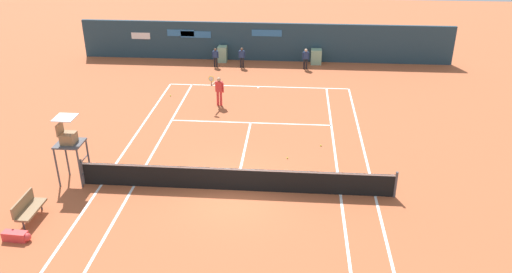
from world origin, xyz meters
The scene contains 13 objects.
ground_plane centered at (0.00, 0.58, 0.00)m, with size 80.00×80.00×0.01m.
tennis_net centered at (0.00, 0.00, 0.51)m, with size 12.10×0.10×1.07m.
sponsor_back_wall centered at (0.01, 16.97, 1.24)m, with size 25.00×1.02×2.57m.
umpire_chair centered at (-6.42, 0.20, 1.79)m, with size 1.00×1.00×2.76m.
player_bench centered at (-6.93, -2.51, 0.51)m, with size 0.54×1.43×0.88m.
equipment_bag centered at (-6.76, -3.68, 0.16)m, with size 0.96×0.34×0.32m.
player_on_baseline centered at (-1.88, 8.54, 0.94)m, with size 0.73×0.66×1.82m.
ball_kid_centre_post centered at (-3.10, 15.26, 0.72)m, with size 0.42×0.18×1.26m.
ball_kid_left_post centered at (-1.36, 15.26, 0.77)m, with size 0.44×0.19×1.33m.
ball_kid_right_post centered at (2.78, 15.26, 0.78)m, with size 0.45×0.20×1.35m.
tennis_ball_mid_court centered at (1.92, 2.74, 0.03)m, with size 0.07×0.07×0.07m, color #CCE033.
tennis_ball_near_service_line centered at (3.40, 4.06, 0.03)m, with size 0.07×0.07×0.07m, color #CCE033.
tennis_ball_by_sideline centered at (-4.84, 9.72, 0.03)m, with size 0.07×0.07×0.07m, color #CCE033.
Camera 1 is at (2.11, -16.61, 10.29)m, focal length 35.63 mm.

